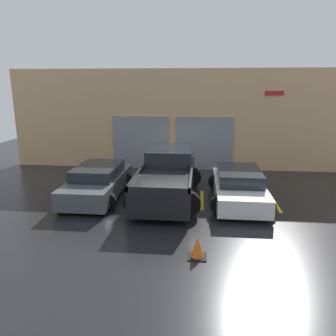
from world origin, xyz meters
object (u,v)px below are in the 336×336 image
Objects in this scene: pickup_truck at (168,176)px; sedan_white at (239,186)px; sedan_side at (98,182)px; traffic_cone at (197,248)px.

pickup_truck is 2.75m from sedan_white.
pickup_truck is 1.23× the size of sedan_side.
pickup_truck is 4.87m from traffic_cone.
sedan_white is 7.90× the size of traffic_cone.
sedan_side is at bearing 132.02° from traffic_cone.
sedan_side is at bearing -174.10° from pickup_truck.
pickup_truck is at bearing 104.79° from traffic_cone.
sedan_side is at bearing -179.97° from sedan_white.
traffic_cone is at bearing -47.98° from sedan_side.
pickup_truck is 2.75m from sedan_side.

